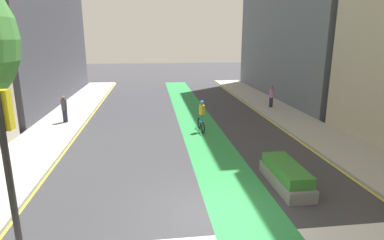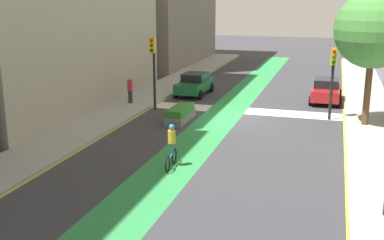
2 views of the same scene
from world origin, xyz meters
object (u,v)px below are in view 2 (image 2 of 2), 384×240
(traffic_signal_near_left, at_px, (333,70))
(median_planter, at_px, (180,114))
(traffic_signal_near_right, at_px, (153,60))
(cyclist_in_lane, at_px, (171,145))
(car_red_left_near, at_px, (326,90))
(street_tree_near, at_px, (373,30))
(car_green_right_near, at_px, (195,84))
(pedestrian_sidewalk_right_a, at_px, (130,89))

(traffic_signal_near_left, relative_size, median_planter, 1.42)
(traffic_signal_near_right, xyz_separation_m, median_planter, (-2.45, 2.14, -2.80))
(traffic_signal_near_left, height_order, cyclist_in_lane, traffic_signal_near_left)
(traffic_signal_near_left, relative_size, cyclist_in_lane, 2.26)
(car_red_left_near, distance_m, street_tree_near, 7.87)
(car_green_right_near, distance_m, median_planter, 7.69)
(traffic_signal_near_left, distance_m, cyclist_in_lane, 12.04)
(traffic_signal_near_right, distance_m, street_tree_near, 12.79)
(traffic_signal_near_left, bearing_deg, street_tree_near, 152.79)
(car_red_left_near, bearing_deg, traffic_signal_near_right, 28.76)
(car_green_right_near, bearing_deg, pedestrian_sidewalk_right_a, 55.29)
(traffic_signal_near_left, xyz_separation_m, car_green_right_near, (9.65, -4.81, -2.15))
(traffic_signal_near_right, distance_m, car_red_left_near, 12.06)
(traffic_signal_near_left, bearing_deg, pedestrian_sidewalk_right_a, -1.41)
(traffic_signal_near_right, bearing_deg, street_tree_near, 178.28)
(traffic_signal_near_right, distance_m, traffic_signal_near_left, 10.73)
(car_green_right_near, bearing_deg, cyclist_in_lane, 102.86)
(pedestrian_sidewalk_right_a, bearing_deg, street_tree_near, 174.98)
(car_green_right_near, distance_m, street_tree_near, 13.67)
(traffic_signal_near_left, bearing_deg, traffic_signal_near_right, 3.19)
(traffic_signal_near_right, height_order, car_green_right_near, traffic_signal_near_right)
(traffic_signal_near_left, xyz_separation_m, cyclist_in_lane, (6.24, 10.10, -1.98))
(car_green_right_near, xyz_separation_m, street_tree_near, (-11.55, 5.79, 4.48))
(car_green_right_near, xyz_separation_m, car_red_left_near, (-9.30, -0.28, 0.00))
(traffic_signal_near_right, distance_m, cyclist_in_lane, 10.74)
(traffic_signal_near_left, height_order, street_tree_near, street_tree_near)
(car_red_left_near, distance_m, median_planter, 11.14)
(traffic_signal_near_right, height_order, traffic_signal_near_left, traffic_signal_near_right)
(traffic_signal_near_left, relative_size, street_tree_near, 0.58)
(traffic_signal_near_right, xyz_separation_m, car_green_right_near, (-1.07, -5.41, -2.40))
(traffic_signal_near_left, distance_m, street_tree_near, 3.16)
(traffic_signal_near_right, relative_size, pedestrian_sidewalk_right_a, 2.60)
(cyclist_in_lane, bearing_deg, car_red_left_near, -111.19)
(cyclist_in_lane, relative_size, median_planter, 0.63)
(car_red_left_near, height_order, median_planter, car_red_left_near)
(street_tree_near, height_order, median_planter, street_tree_near)
(pedestrian_sidewalk_right_a, height_order, street_tree_near, street_tree_near)
(pedestrian_sidewalk_right_a, xyz_separation_m, street_tree_near, (-14.66, 1.29, 4.23))
(street_tree_near, bearing_deg, car_green_right_near, -26.63)
(car_red_left_near, xyz_separation_m, street_tree_near, (-2.25, 6.06, 4.48))
(cyclist_in_lane, distance_m, street_tree_near, 12.97)
(traffic_signal_near_left, xyz_separation_m, pedestrian_sidewalk_right_a, (12.76, -0.31, -1.90))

